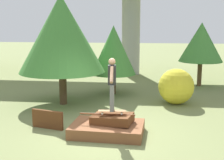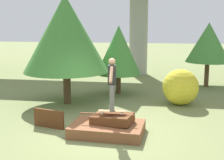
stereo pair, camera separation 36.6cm
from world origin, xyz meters
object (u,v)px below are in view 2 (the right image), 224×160
at_px(tree_mid_back, 208,43).
at_px(tree_behind_right, 66,34).
at_px(bush_yellow_flowering, 181,87).
at_px(skateboard, 112,111).
at_px(tree_behind_left, 119,50).
at_px(skater, 112,81).

bearing_deg(tree_mid_back, tree_behind_right, -143.54).
bearing_deg(bush_yellow_flowering, tree_mid_back, 68.77).
relative_size(tree_behind_right, bush_yellow_flowering, 3.02).
distance_m(skateboard, tree_behind_left, 5.31).
relative_size(skater, tree_behind_right, 0.36).
height_order(tree_behind_left, bush_yellow_flowering, tree_behind_left).
xyz_separation_m(skateboard, skater, (0.00, 0.00, 0.86)).
bearing_deg(bush_yellow_flowering, skater, -119.46).
bearing_deg(tree_behind_right, tree_behind_left, 49.24).
bearing_deg(bush_yellow_flowering, skateboard, -119.46).
relative_size(skateboard, tree_behind_left, 0.26).
xyz_separation_m(skateboard, bush_yellow_flowering, (2.07, 3.66, 0.01)).
bearing_deg(skater, tree_mid_back, 64.56).
bearing_deg(bush_yellow_flowering, tree_behind_left, 150.76).
relative_size(tree_mid_back, bush_yellow_flowering, 2.27).
height_order(tree_behind_left, tree_mid_back, tree_mid_back).
relative_size(skater, tree_mid_back, 0.47).
distance_m(skateboard, tree_behind_right, 4.37).
bearing_deg(tree_behind_right, tree_mid_back, 36.46).
distance_m(tree_behind_left, bush_yellow_flowering, 3.26).
height_order(skateboard, tree_mid_back, tree_mid_back).
distance_m(skateboard, bush_yellow_flowering, 4.21).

